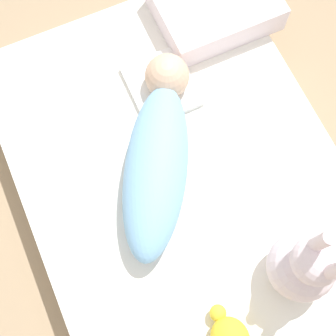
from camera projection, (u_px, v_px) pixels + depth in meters
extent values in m
plane|color=#9E8466|center=(178.00, 185.00, 1.53)|extent=(12.00, 12.00, 0.00)
cube|color=white|center=(179.00, 177.00, 1.45)|extent=(1.21, 0.91, 0.17)
cube|color=white|center=(161.00, 86.00, 1.45)|extent=(0.22, 0.19, 0.02)
ellipsoid|color=#7FB7E5|center=(156.00, 170.00, 1.30)|extent=(0.54, 0.41, 0.14)
sphere|color=#DBB293|center=(167.00, 76.00, 1.39)|extent=(0.13, 0.13, 0.13)
cube|color=white|center=(215.00, 6.00, 1.49)|extent=(0.28, 0.37, 0.10)
sphere|color=silver|center=(301.00, 267.00, 1.20)|extent=(0.18, 0.18, 0.18)
sphere|color=silver|center=(316.00, 261.00, 1.08)|extent=(0.12, 0.12, 0.12)
cylinder|color=silver|center=(322.00, 241.00, 1.00)|extent=(0.03, 0.03, 0.11)
sphere|color=yellow|center=(218.00, 313.00, 1.22)|extent=(0.04, 0.04, 0.04)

